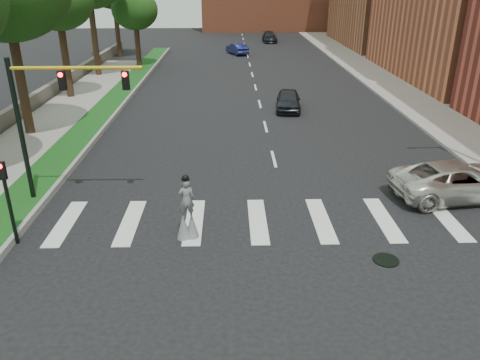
# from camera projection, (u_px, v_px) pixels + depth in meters

# --- Properties ---
(ground_plane) EXTENTS (160.00, 160.00, 0.00)m
(ground_plane) POSITION_uv_depth(u_px,v_px,m) (293.00, 233.00, 18.03)
(ground_plane) COLOR black
(ground_plane) RESTS_ON ground
(grass_median) EXTENTS (2.00, 60.00, 0.25)m
(grass_median) POSITION_uv_depth(u_px,v_px,m) (111.00, 103.00, 36.06)
(grass_median) COLOR #124115
(grass_median) RESTS_ON ground
(median_curb) EXTENTS (0.20, 60.00, 0.28)m
(median_curb) POSITION_uv_depth(u_px,v_px,m) (125.00, 103.00, 36.08)
(median_curb) COLOR gray
(median_curb) RESTS_ON ground
(sidewalk_left) EXTENTS (4.00, 60.00, 0.18)m
(sidewalk_left) POSITION_uv_depth(u_px,v_px,m) (19.00, 147.00, 26.84)
(sidewalk_left) COLOR gray
(sidewalk_left) RESTS_ON ground
(sidewalk_right) EXTENTS (5.00, 90.00, 0.18)m
(sidewalk_right) POSITION_uv_depth(u_px,v_px,m) (398.00, 88.00, 41.20)
(sidewalk_right) COLOR gray
(sidewalk_right) RESTS_ON ground
(stone_wall) EXTENTS (0.50, 56.00, 1.10)m
(stone_wall) POSITION_uv_depth(u_px,v_px,m) (48.00, 92.00, 37.60)
(stone_wall) COLOR #5B564E
(stone_wall) RESTS_ON ground
(manhole) EXTENTS (0.90, 0.90, 0.04)m
(manhole) POSITION_uv_depth(u_px,v_px,m) (386.00, 260.00, 16.26)
(manhole) COLOR black
(manhole) RESTS_ON ground
(traffic_signal) EXTENTS (5.30, 0.23, 6.20)m
(traffic_signal) POSITION_uv_depth(u_px,v_px,m) (47.00, 109.00, 18.91)
(traffic_signal) COLOR black
(traffic_signal) RESTS_ON ground
(secondary_signal) EXTENTS (0.25, 0.21, 3.23)m
(secondary_signal) POSITION_uv_depth(u_px,v_px,m) (7.00, 196.00, 16.56)
(secondary_signal) COLOR black
(secondary_signal) RESTS_ON ground
(stilt_performer) EXTENTS (0.83, 0.59, 2.58)m
(stilt_performer) POSITION_uv_depth(u_px,v_px,m) (187.00, 215.00, 17.33)
(stilt_performer) COLOR black
(stilt_performer) RESTS_ON ground
(suv_crossing) EXTENTS (6.17, 3.47, 1.63)m
(suv_crossing) POSITION_uv_depth(u_px,v_px,m) (458.00, 181.00, 20.63)
(suv_crossing) COLOR beige
(suv_crossing) RESTS_ON ground
(car_near) EXTENTS (2.17, 4.48, 1.47)m
(car_near) POSITION_uv_depth(u_px,v_px,m) (288.00, 100.00, 34.51)
(car_near) COLOR black
(car_near) RESTS_ON ground
(car_mid) EXTENTS (2.99, 4.57, 1.42)m
(car_mid) POSITION_uv_depth(u_px,v_px,m) (237.00, 49.00, 59.56)
(car_mid) COLOR navy
(car_mid) RESTS_ON ground
(car_far) EXTENTS (2.07, 5.02, 1.45)m
(car_far) POSITION_uv_depth(u_px,v_px,m) (270.00, 37.00, 70.95)
(car_far) COLOR black
(car_far) RESTS_ON ground
(tree_3) EXTENTS (5.38, 5.38, 9.84)m
(tree_3) POSITION_uv_depth(u_px,v_px,m) (57.00, 0.00, 35.10)
(tree_3) COLOR black
(tree_3) RESTS_ON ground
(tree_6) EXTENTS (4.82, 4.82, 7.98)m
(tree_6) POSITION_uv_depth(u_px,v_px,m) (135.00, 10.00, 48.95)
(tree_6) COLOR black
(tree_6) RESTS_ON ground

